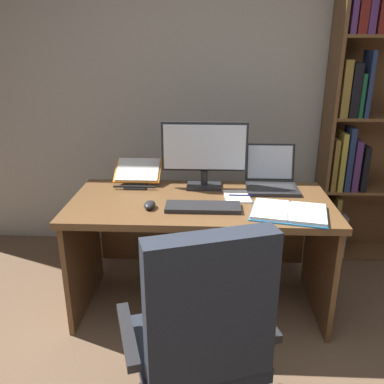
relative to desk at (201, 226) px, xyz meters
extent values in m
cube|color=#B2ADA3|center=(0.12, 0.92, 0.89)|extent=(5.04, 0.12, 2.85)
cube|color=brown|center=(0.00, -0.08, 0.18)|extent=(1.54, 0.73, 0.04)
cube|color=brown|center=(-0.74, -0.08, -0.18)|extent=(0.03, 0.67, 0.69)
cube|color=brown|center=(0.74, -0.08, -0.18)|extent=(0.03, 0.67, 0.69)
cube|color=brown|center=(0.00, 0.27, -0.15)|extent=(1.42, 0.03, 0.48)
cube|color=brown|center=(0.92, 0.69, 0.57)|extent=(0.02, 0.31, 2.21)
cube|color=brown|center=(1.36, 0.84, 0.57)|extent=(0.91, 0.01, 2.21)
cube|color=brown|center=(1.36, 0.69, -0.52)|extent=(0.86, 0.29, 0.02)
cube|color=black|center=(0.97, 0.65, -0.34)|extent=(0.05, 0.21, 0.34)
cube|color=olive|center=(1.03, 0.67, -0.27)|extent=(0.03, 0.24, 0.48)
cube|color=gray|center=(1.09, 0.66, -0.34)|extent=(0.05, 0.23, 0.34)
cube|color=brown|center=(1.36, 0.69, 0.03)|extent=(0.86, 0.29, 0.02)
cube|color=olive|center=(0.97, 0.66, 0.23)|extent=(0.03, 0.22, 0.39)
cube|color=gold|center=(1.02, 0.65, 0.26)|extent=(0.04, 0.21, 0.43)
cube|color=navy|center=(1.07, 0.63, 0.28)|extent=(0.04, 0.17, 0.47)
cube|color=#512D66|center=(1.12, 0.64, 0.23)|extent=(0.05, 0.18, 0.38)
cube|color=black|center=(1.19, 0.63, 0.21)|extent=(0.04, 0.17, 0.34)
cube|color=olive|center=(0.98, 0.64, 0.78)|extent=(0.05, 0.18, 0.39)
cube|color=black|center=(1.04, 0.63, 0.77)|extent=(0.06, 0.17, 0.37)
cube|color=#195633|center=(1.09, 0.66, 0.74)|extent=(0.03, 0.23, 0.30)
cube|color=navy|center=(1.13, 0.64, 0.81)|extent=(0.03, 0.19, 0.45)
cube|color=#512D66|center=(0.97, 0.65, 1.31)|extent=(0.04, 0.21, 0.35)
cube|color=maroon|center=(1.03, 0.64, 1.32)|extent=(0.06, 0.19, 0.38)
cube|color=#512D66|center=(1.08, 0.64, 1.33)|extent=(0.05, 0.19, 0.39)
cylinder|color=#232326|center=(0.00, -0.92, -0.33)|extent=(0.06, 0.06, 0.30)
cube|color=#232833|center=(0.00, -0.92, -0.14)|extent=(0.62, 0.61, 0.07)
cube|color=#232833|center=(0.06, -1.11, 0.18)|extent=(0.48, 0.24, 0.59)
cube|color=#232326|center=(-0.27, -1.00, -0.02)|extent=(0.17, 0.38, 0.04)
cube|color=#232326|center=(0.27, -0.83, -0.02)|extent=(0.17, 0.38, 0.04)
cube|color=#232326|center=(0.02, 0.16, 0.21)|extent=(0.22, 0.16, 0.02)
cylinder|color=#232326|center=(0.02, 0.16, 0.27)|extent=(0.04, 0.04, 0.09)
cube|color=#232326|center=(0.02, 0.17, 0.47)|extent=(0.54, 0.02, 0.31)
cube|color=silver|center=(0.02, 0.15, 0.47)|extent=(0.51, 0.00, 0.28)
cube|color=#232326|center=(0.45, 0.12, 0.21)|extent=(0.32, 0.25, 0.02)
cube|color=#2D2D30|center=(0.45, 0.10, 0.23)|extent=(0.27, 0.14, 0.00)
cube|color=#232326|center=(0.45, 0.28, 0.34)|extent=(0.32, 0.06, 0.24)
cube|color=silver|center=(0.45, 0.27, 0.34)|extent=(0.29, 0.05, 0.21)
cube|color=#232326|center=(0.02, -0.21, 0.21)|extent=(0.42, 0.15, 0.02)
ellipsoid|color=#232326|center=(-0.28, -0.21, 0.22)|extent=(0.06, 0.10, 0.04)
cube|color=#232326|center=(-0.42, 0.14, 0.21)|extent=(0.14, 0.12, 0.01)
cube|color=#232326|center=(-0.42, 0.10, 0.22)|extent=(0.27, 0.01, 0.01)
cube|color=orange|center=(-0.42, 0.24, 0.28)|extent=(0.30, 0.20, 0.12)
cube|color=silver|center=(-0.42, 0.24, 0.29)|extent=(0.28, 0.19, 0.10)
cube|color=#2D84C6|center=(0.39, -0.24, 0.21)|extent=(0.26, 0.34, 0.01)
cube|color=#2D84C6|center=(0.59, -0.28, 0.21)|extent=(0.26, 0.34, 0.01)
cube|color=silver|center=(0.39, -0.24, 0.22)|extent=(0.25, 0.32, 0.02)
cube|color=silver|center=(0.59, -0.28, 0.22)|extent=(0.25, 0.32, 0.02)
cylinder|color=#B7B7BC|center=(0.49, -0.26, 0.21)|extent=(0.08, 0.27, 0.02)
cube|color=silver|center=(0.22, -0.02, 0.21)|extent=(0.17, 0.22, 0.01)
cylinder|color=navy|center=(0.24, -0.02, 0.22)|extent=(0.14, 0.01, 0.01)
camera|label=1|loc=(0.05, -2.32, 1.07)|focal=38.02mm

